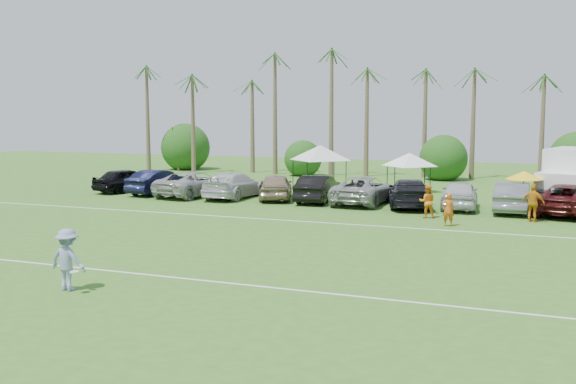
% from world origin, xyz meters
% --- Properties ---
extents(ground, '(120.00, 120.00, 0.00)m').
position_xyz_m(ground, '(0.00, 0.00, 0.00)').
color(ground, '#36681F').
rests_on(ground, ground).
extents(field_lines, '(80.00, 12.10, 0.01)m').
position_xyz_m(field_lines, '(0.00, 8.00, 0.01)').
color(field_lines, white).
rests_on(field_lines, ground).
extents(palm_tree_0, '(2.40, 2.40, 8.90)m').
position_xyz_m(palm_tree_0, '(-22.00, 38.00, 7.48)').
color(palm_tree_0, brown).
rests_on(palm_tree_0, ground).
extents(palm_tree_1, '(2.40, 2.40, 9.90)m').
position_xyz_m(palm_tree_1, '(-17.00, 38.00, 8.35)').
color(palm_tree_1, brown).
rests_on(palm_tree_1, ground).
extents(palm_tree_2, '(2.40, 2.40, 10.90)m').
position_xyz_m(palm_tree_2, '(-12.00, 38.00, 9.21)').
color(palm_tree_2, brown).
rests_on(palm_tree_2, ground).
extents(palm_tree_3, '(2.40, 2.40, 11.90)m').
position_xyz_m(palm_tree_3, '(-8.00, 38.00, 10.06)').
color(palm_tree_3, brown).
rests_on(palm_tree_3, ground).
extents(palm_tree_4, '(2.40, 2.40, 8.90)m').
position_xyz_m(palm_tree_4, '(-4.00, 38.00, 7.48)').
color(palm_tree_4, brown).
rests_on(palm_tree_4, ground).
extents(palm_tree_5, '(2.40, 2.40, 9.90)m').
position_xyz_m(palm_tree_5, '(0.00, 38.00, 8.35)').
color(palm_tree_5, brown).
rests_on(palm_tree_5, ground).
extents(palm_tree_6, '(2.40, 2.40, 10.90)m').
position_xyz_m(palm_tree_6, '(4.00, 38.00, 9.21)').
color(palm_tree_6, brown).
rests_on(palm_tree_6, ground).
extents(palm_tree_7, '(2.40, 2.40, 11.90)m').
position_xyz_m(palm_tree_7, '(8.00, 38.00, 10.06)').
color(palm_tree_7, brown).
rests_on(palm_tree_7, ground).
extents(palm_tree_8, '(2.40, 2.40, 8.90)m').
position_xyz_m(palm_tree_8, '(13.00, 38.00, 7.48)').
color(palm_tree_8, brown).
rests_on(palm_tree_8, ground).
extents(bush_tree_0, '(4.00, 4.00, 4.00)m').
position_xyz_m(bush_tree_0, '(-19.00, 39.00, 1.80)').
color(bush_tree_0, brown).
rests_on(bush_tree_0, ground).
extents(bush_tree_1, '(4.00, 4.00, 4.00)m').
position_xyz_m(bush_tree_1, '(-6.00, 39.00, 1.80)').
color(bush_tree_1, brown).
rests_on(bush_tree_1, ground).
extents(bush_tree_2, '(4.00, 4.00, 4.00)m').
position_xyz_m(bush_tree_2, '(6.00, 39.00, 1.80)').
color(bush_tree_2, brown).
rests_on(bush_tree_2, ground).
extents(bush_tree_3, '(4.00, 4.00, 4.00)m').
position_xyz_m(bush_tree_3, '(16.00, 39.00, 1.80)').
color(bush_tree_3, brown).
rests_on(bush_tree_3, ground).
extents(sideline_player_a, '(0.67, 0.55, 1.59)m').
position_xyz_m(sideline_player_a, '(9.24, 15.24, 0.79)').
color(sideline_player_a, '#D15D17').
rests_on(sideline_player_a, ground).
extents(sideline_player_b, '(0.95, 0.80, 1.70)m').
position_xyz_m(sideline_player_b, '(7.92, 17.37, 0.85)').
color(sideline_player_b, orange).
rests_on(sideline_player_b, ground).
extents(sideline_player_c, '(1.20, 0.81, 1.90)m').
position_xyz_m(sideline_player_c, '(13.00, 17.96, 0.95)').
color(sideline_player_c, orange).
rests_on(sideline_player_c, ground).
extents(box_truck, '(4.07, 6.91, 3.35)m').
position_xyz_m(box_truck, '(14.98, 24.59, 1.79)').
color(box_truck, white).
rests_on(box_truck, ground).
extents(canopy_tent_left, '(4.58, 4.58, 3.71)m').
position_xyz_m(canopy_tent_left, '(-1.19, 27.42, 3.18)').
color(canopy_tent_left, black).
rests_on(canopy_tent_left, ground).
extents(canopy_tent_right, '(3.90, 3.90, 3.16)m').
position_xyz_m(canopy_tent_right, '(4.95, 28.35, 2.70)').
color(canopy_tent_right, black).
rests_on(canopy_tent_right, ground).
extents(market_umbrella, '(2.00, 2.00, 2.23)m').
position_xyz_m(market_umbrella, '(12.47, 21.51, 2.00)').
color(market_umbrella, black).
rests_on(market_umbrella, ground).
extents(frisbee_player, '(1.24, 0.78, 1.87)m').
position_xyz_m(frisbee_player, '(0.04, -0.44, 0.94)').
color(frisbee_player, '#8390BB').
rests_on(frisbee_player, ground).
extents(parked_car_0, '(3.21, 5.17, 1.64)m').
position_xyz_m(parked_car_0, '(-13.33, 21.51, 0.82)').
color(parked_car_0, black).
rests_on(parked_car_0, ground).
extents(parked_car_1, '(2.36, 5.16, 1.64)m').
position_xyz_m(parked_car_1, '(-10.52, 21.21, 0.82)').
color(parked_car_1, black).
rests_on(parked_car_1, ground).
extents(parked_car_2, '(3.64, 6.27, 1.64)m').
position_xyz_m(parked_car_2, '(-7.72, 20.99, 0.82)').
color(parked_car_2, '#A9A9A9').
rests_on(parked_car_2, ground).
extents(parked_car_3, '(2.45, 5.71, 1.64)m').
position_xyz_m(parked_car_3, '(-4.91, 21.13, 0.82)').
color(parked_car_3, silver).
rests_on(parked_car_3, ground).
extents(parked_car_4, '(3.40, 5.19, 1.64)m').
position_xyz_m(parked_car_4, '(-2.10, 21.36, 0.82)').
color(parked_car_4, gray).
rests_on(parked_car_4, ground).
extents(parked_car_5, '(1.97, 5.06, 1.64)m').
position_xyz_m(parked_car_5, '(0.70, 21.32, 0.82)').
color(parked_car_5, black).
rests_on(parked_car_5, ground).
extents(parked_car_6, '(2.92, 5.99, 1.64)m').
position_xyz_m(parked_car_6, '(3.51, 21.43, 0.82)').
color(parked_car_6, '#979797').
rests_on(parked_car_6, ground).
extents(parked_car_7, '(3.51, 6.03, 1.64)m').
position_xyz_m(parked_car_7, '(6.31, 21.04, 0.82)').
color(parked_car_7, black).
rests_on(parked_car_7, ground).
extents(parked_car_8, '(2.26, 4.94, 1.64)m').
position_xyz_m(parked_car_8, '(9.12, 21.29, 0.82)').
color(parked_car_8, silver).
rests_on(parked_car_8, ground).
extents(parked_car_9, '(1.81, 5.00, 1.64)m').
position_xyz_m(parked_car_9, '(11.92, 21.12, 0.82)').
color(parked_car_9, slate).
rests_on(parked_car_9, ground).
extents(parked_car_10, '(3.89, 6.34, 1.64)m').
position_xyz_m(parked_car_10, '(14.73, 21.14, 0.82)').
color(parked_car_10, '#430F11').
rests_on(parked_car_10, ground).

